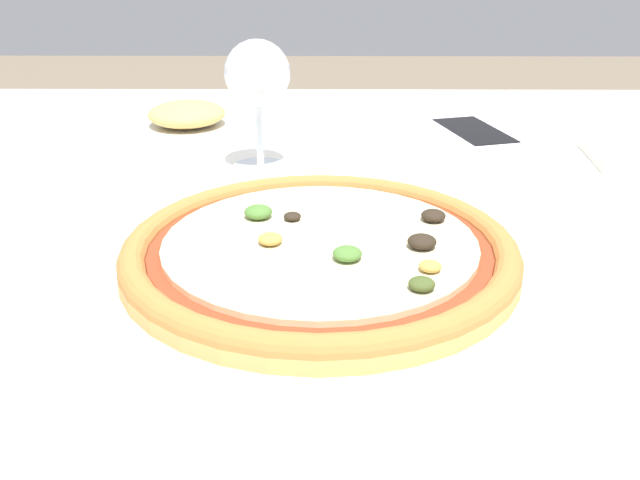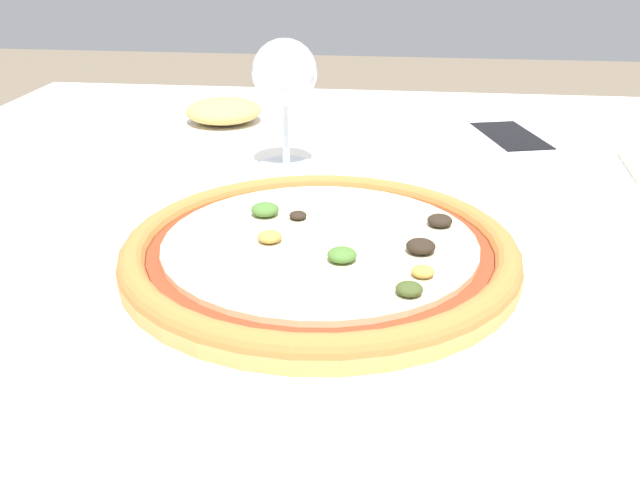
{
  "view_description": "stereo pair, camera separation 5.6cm",
  "coord_description": "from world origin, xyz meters",
  "px_view_note": "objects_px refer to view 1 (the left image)",
  "views": [
    {
      "loc": [
        -0.02,
        -0.69,
        0.98
      ],
      "look_at": [
        -0.02,
        -0.18,
        0.75
      ],
      "focal_mm": 40.0,
      "sensor_mm": 36.0,
      "label": 1
    },
    {
      "loc": [
        0.04,
        -0.68,
        0.98
      ],
      "look_at": [
        -0.02,
        -0.18,
        0.75
      ],
      "focal_mm": 40.0,
      "sensor_mm": 36.0,
      "label": 2
    }
  ],
  "objects_px": {
    "dining_table": "(340,274)",
    "pizza_plate": "(320,255)",
    "wine_glass_far_left": "(257,78)",
    "cell_phone": "(474,134)",
    "side_plate": "(187,121)"
  },
  "relations": [
    {
      "from": "dining_table",
      "to": "pizza_plate",
      "type": "bearing_deg",
      "value": -96.66
    },
    {
      "from": "dining_table",
      "to": "wine_glass_far_left",
      "type": "height_order",
      "value": "wine_glass_far_left"
    },
    {
      "from": "dining_table",
      "to": "pizza_plate",
      "type": "distance_m",
      "value": 0.21
    },
    {
      "from": "wine_glass_far_left",
      "to": "cell_phone",
      "type": "height_order",
      "value": "wine_glass_far_left"
    },
    {
      "from": "side_plate",
      "to": "wine_glass_far_left",
      "type": "bearing_deg",
      "value": -53.85
    },
    {
      "from": "side_plate",
      "to": "cell_phone",
      "type": "bearing_deg",
      "value": -3.5
    },
    {
      "from": "cell_phone",
      "to": "side_plate",
      "type": "bearing_deg",
      "value": 176.5
    },
    {
      "from": "cell_phone",
      "to": "dining_table",
      "type": "bearing_deg",
      "value": -129.29
    },
    {
      "from": "cell_phone",
      "to": "wine_glass_far_left",
      "type": "bearing_deg",
      "value": -154.6
    },
    {
      "from": "dining_table",
      "to": "pizza_plate",
      "type": "height_order",
      "value": "pizza_plate"
    },
    {
      "from": "pizza_plate",
      "to": "side_plate",
      "type": "distance_m",
      "value": 0.45
    },
    {
      "from": "pizza_plate",
      "to": "wine_glass_far_left",
      "type": "relative_size",
      "value": 2.48
    },
    {
      "from": "pizza_plate",
      "to": "wine_glass_far_left",
      "type": "height_order",
      "value": "wine_glass_far_left"
    },
    {
      "from": "wine_glass_far_left",
      "to": "side_plate",
      "type": "xyz_separation_m",
      "value": [
        -0.11,
        0.15,
        -0.09
      ]
    },
    {
      "from": "cell_phone",
      "to": "side_plate",
      "type": "relative_size",
      "value": 0.9
    }
  ]
}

